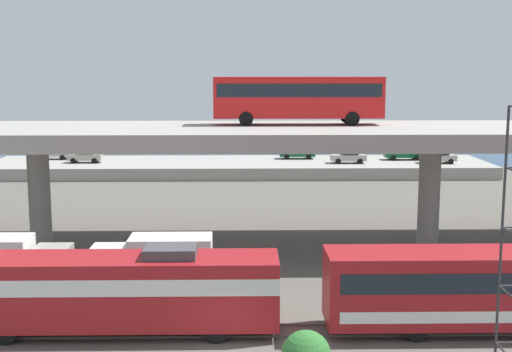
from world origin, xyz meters
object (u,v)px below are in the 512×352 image
service_truck_west (155,261)px  parked_car_5 (404,154)px  parked_car_1 (54,153)px  parked_car_2 (349,157)px  transit_bus_on_overpass (298,96)px  service_truck_east (5,262)px  train_locomotive (99,288)px  parked_car_0 (297,153)px  parked_car_3 (438,157)px  parked_car_4 (86,156)px

service_truck_west → parked_car_5: (24.77, 45.64, 0.57)m
parked_car_1 → parked_car_2: bearing=173.1°
transit_bus_on_overpass → parked_car_2: size_ratio=2.89×
service_truck_east → parked_car_2: bearing=58.7°
service_truck_west → train_locomotive: bearing=75.0°
train_locomotive → parked_car_5: train_locomotive is taller
parked_car_0 → parked_car_3: same height
train_locomotive → parked_car_2: bearing=-111.3°
parked_car_4 → service_truck_east: bearing=97.1°
transit_bus_on_overpass → service_truck_east: transit_bus_on_overpass is taller
service_truck_east → parked_car_1: service_truck_east is taller
service_truck_east → parked_car_3: bearing=49.2°
parked_car_4 → parked_car_5: 38.71m
parked_car_3 → parked_car_4: same height
parked_car_1 → train_locomotive: bearing=107.4°
parked_car_4 → parked_car_5: same height
parked_car_3 → train_locomotive: bearing=58.6°
parked_car_2 → parked_car_5: (7.30, 2.98, 0.00)m
train_locomotive → parked_car_0: bearing=-104.2°
transit_bus_on_overpass → parked_car_4: transit_bus_on_overpass is taller
transit_bus_on_overpass → parked_car_0: bearing=85.5°
transit_bus_on_overpass → parked_car_1: 45.70m
train_locomotive → parked_car_4: size_ratio=4.06×
train_locomotive → parked_car_2: train_locomotive is taller
parked_car_0 → parked_car_1: size_ratio=1.09×
train_locomotive → service_truck_west: 6.83m
parked_car_5 → service_truck_west: bearing=61.5°
service_truck_east → parked_car_3: 55.98m
train_locomotive → service_truck_east: 9.38m
service_truck_west → service_truck_east: size_ratio=1.00×
service_truck_west → parked_car_3: size_ratio=1.68×
service_truck_west → parked_car_3: service_truck_west is taller
service_truck_east → transit_bus_on_overpass: bearing=33.4°
transit_bus_on_overpass → parked_car_2: bearing=74.7°
parked_car_3 → parked_car_0: bearing=-15.6°
transit_bus_on_overpass → service_truck_east: size_ratio=1.76×
train_locomotive → parked_car_2: (19.24, 49.24, 0.01)m
parked_car_0 → parked_car_5: same height
service_truck_east → parked_car_4: bearing=97.1°
parked_car_2 → parked_car_4: bearing=-1.8°
transit_bus_on_overpass → parked_car_5: (15.86, 34.23, -8.29)m
parked_car_1 → parked_car_2: same height
parked_car_3 → parked_car_5: 4.69m
transit_bus_on_overpass → parked_car_2: (8.56, 31.25, -8.29)m
parked_car_1 → parked_car_4: size_ratio=1.01×
service_truck_west → service_truck_east: same height
service_truck_west → parked_car_0: 48.40m
service_truck_west → parked_car_2: (17.48, 42.67, 0.57)m
train_locomotive → parked_car_4: (-12.12, 50.23, 0.01)m
service_truck_east → parked_car_2: size_ratio=1.63×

